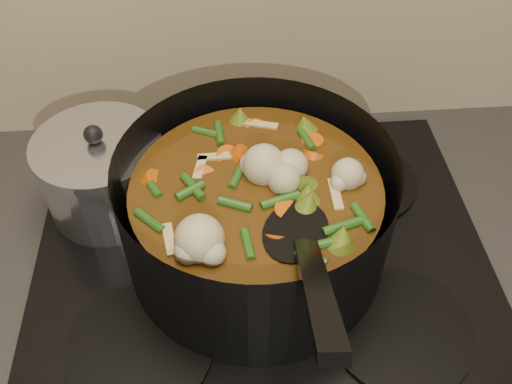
{
  "coord_description": "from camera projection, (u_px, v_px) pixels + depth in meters",
  "views": [
    {
      "loc": [
        -0.05,
        1.45,
        1.56
      ],
      "look_at": [
        -0.01,
        1.94,
        1.05
      ],
      "focal_mm": 40.0,
      "sensor_mm": 36.0,
      "label": 1
    }
  ],
  "objects": [
    {
      "name": "saucepan",
      "position": [
        104.0,
        173.0,
        0.81
      ],
      "size": [
        0.18,
        0.18,
        0.15
      ],
      "rotation": [
        0.0,
        0.0,
        -0.09
      ],
      "color": "silver",
      "rests_on": "stovetop"
    },
    {
      "name": "stovetop",
      "position": [
        262.0,
        259.0,
        0.79
      ],
      "size": [
        0.62,
        0.54,
        0.03
      ],
      "color": "black",
      "rests_on": "counter"
    },
    {
      "name": "stockpot",
      "position": [
        256.0,
        215.0,
        0.73
      ],
      "size": [
        0.42,
        0.51,
        0.25
      ],
      "rotation": [
        0.0,
        0.0,
        -0.26
      ],
      "color": "black",
      "rests_on": "stovetop"
    }
  ]
}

